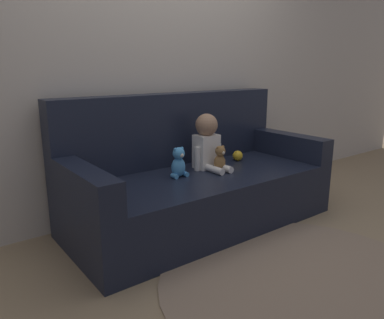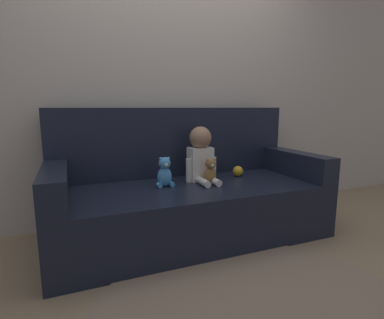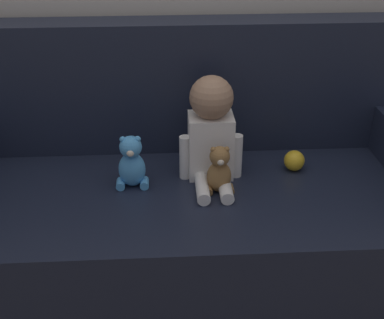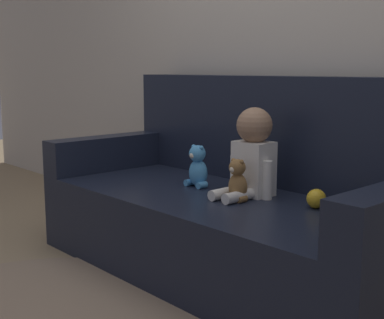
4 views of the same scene
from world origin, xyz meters
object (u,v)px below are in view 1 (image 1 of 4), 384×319
at_px(plush_toy_side, 179,163).
at_px(teddy_bear_brown, 220,159).
at_px(person_baby, 207,143).
at_px(toy_ball, 238,156).
at_px(couch, 195,181).

bearing_deg(plush_toy_side, teddy_bear_brown, -10.58).
bearing_deg(person_baby, plush_toy_side, -168.92).
bearing_deg(teddy_bear_brown, toy_ball, 24.49).
bearing_deg(plush_toy_side, toy_ball, 7.48).
xyz_separation_m(person_baby, toy_ball, (0.37, 0.03, -0.17)).
relative_size(plush_toy_side, toy_ball, 2.54).
relative_size(person_baby, toy_ball, 4.94).
height_order(person_baby, plush_toy_side, person_baby).
bearing_deg(couch, toy_ball, 3.05).
distance_m(person_baby, teddy_bear_brown, 0.18).
bearing_deg(plush_toy_side, person_baby, 11.08).
height_order(couch, toy_ball, couch).
bearing_deg(couch, person_baby, -0.53).
distance_m(person_baby, toy_ball, 0.40).
distance_m(teddy_bear_brown, plush_toy_side, 0.36).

